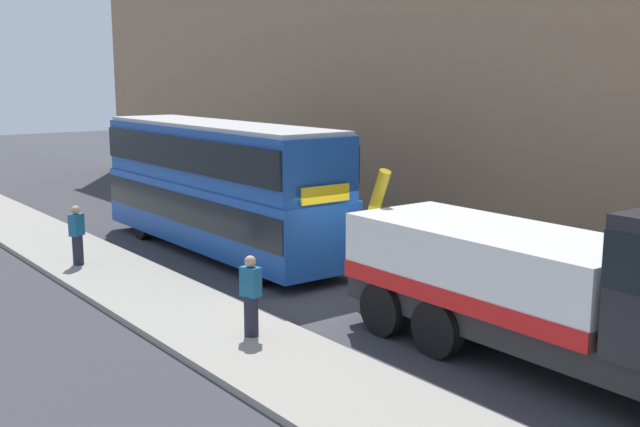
{
  "coord_description": "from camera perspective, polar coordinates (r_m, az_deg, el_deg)",
  "views": [
    {
      "loc": [
        13.8,
        -11.97,
        5.5
      ],
      "look_at": [
        -1.35,
        -0.36,
        2.0
      ],
      "focal_mm": 42.57,
      "sensor_mm": 36.0,
      "label": 1
    }
  ],
  "objects": [
    {
      "name": "double_decker_bus",
      "position": [
        23.7,
        -7.74,
        2.36
      ],
      "size": [
        11.06,
        2.61,
        4.06
      ],
      "rotation": [
        0.0,
        0.0,
        -0.01
      ],
      "color": "#19479E",
      "rests_on": "ground_plane"
    },
    {
      "name": "ground_plane",
      "position": [
        19.08,
        3.34,
        -6.38
      ],
      "size": [
        120.0,
        120.0,
        0.0
      ],
      "primitive_type": "plane",
      "color": "#38383D"
    },
    {
      "name": "pedestrian_onlooker",
      "position": [
        22.63,
        -17.79,
        -1.62
      ],
      "size": [
        0.43,
        0.48,
        1.71
      ],
      "rotation": [
        0.0,
        0.0,
        0.54
      ],
      "color": "#232333",
      "rests_on": "near_kerb"
    },
    {
      "name": "pedestrian_bystander",
      "position": [
        15.8,
        -5.22,
        -6.26
      ],
      "size": [
        0.45,
        0.37,
        1.71
      ],
      "rotation": [
        0.0,
        0.0,
        1.84
      ],
      "color": "#232333",
      "rests_on": "near_kerb"
    },
    {
      "name": "recovery_tow_truck",
      "position": [
        14.43,
        18.32,
        -5.16
      ],
      "size": [
        10.15,
        2.69,
        3.67
      ],
      "rotation": [
        0.0,
        0.0,
        -0.01
      ],
      "color": "#2D2D2D",
      "rests_on": "ground_plane"
    },
    {
      "name": "near_kerb",
      "position": [
        16.74,
        -7.74,
        -8.62
      ],
      "size": [
        60.0,
        2.8,
        0.15
      ],
      "primitive_type": "cube",
      "color": "gray",
      "rests_on": "ground_plane"
    }
  ]
}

